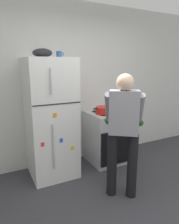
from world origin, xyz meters
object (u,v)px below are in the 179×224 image
Objects in this scene: mixing_bowl at (42,53)px; red_pot at (104,110)px; refrigerator at (51,119)px; person_cook at (123,126)px; stove_range at (110,137)px; pepper_mill at (118,103)px; coffee_mug at (59,54)px.

red_pot is at bearing -2.93° from mixing_bowl.
mixing_bowl is at bearing 179.78° from refrigerator.
stove_range is at bearing 66.61° from person_cook.
refrigerator is 9.87× the size of pepper_mill.
red_pot is at bearing 74.82° from person_cook.
red_pot is at bearing -7.95° from coffee_mug.
pepper_mill is (0.70, 1.14, 0.03)m from person_cook.
coffee_mug reaches higher than red_pot.
mixing_bowl reaches higher than pepper_mill.
coffee_mug is at bearing 15.40° from refrigerator.
refrigerator is at bearing -164.60° from coffee_mug.
coffee_mug is 0.27m from mixing_bowl.
person_cook is at bearing -64.28° from coffee_mug.
stove_range is (1.06, -0.01, -0.45)m from refrigerator.
red_pot is 2.05× the size of pepper_mill.
coffee_mug reaches higher than stove_range.
refrigerator reaches higher than pepper_mill.
refrigerator is 0.90m from red_pot.
mixing_bowl reaches higher than person_cook.
pepper_mill is at bearing 28.52° from red_pot.
stove_range is 0.54m from red_pot.
stove_range is 1.65m from coffee_mug.
refrigerator is 16.03× the size of coffee_mug.
stove_range is 2.41× the size of red_pot.
coffee_mug is at bearing 176.06° from stove_range.
person_cook is (-0.40, -0.93, 0.51)m from stove_range.
red_pot is 3.32× the size of coffee_mug.
red_pot is at bearing -166.08° from stove_range.
person_cook reaches higher than pepper_mill.
pepper_mill is at bearing 7.92° from mixing_bowl.
refrigerator reaches higher than red_pot.
stove_range is 0.66m from pepper_mill.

